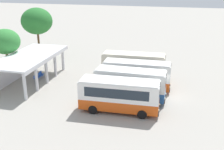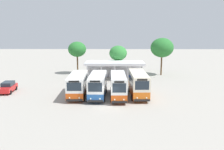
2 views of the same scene
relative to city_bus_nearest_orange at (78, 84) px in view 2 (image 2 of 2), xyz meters
name	(u,v)px [view 2 (image 2 of 2)]	position (x,y,z in m)	size (l,w,h in m)	color
ground_plane	(108,105)	(4.59, -4.41, -1.80)	(180.00, 180.00, 0.00)	#A39E93
city_bus_nearest_orange	(78,84)	(0.00, 0.00, 0.00)	(2.59, 7.83, 3.26)	black
city_bus_second_in_row	(98,85)	(2.94, -0.54, 0.05)	(2.42, 7.56, 3.37)	black
city_bus_middle_cream	(118,85)	(5.89, -0.76, 0.06)	(2.34, 7.79, 3.38)	black
city_bus_fourth_amber	(138,83)	(8.83, 0.08, 0.12)	(2.51, 7.90, 3.50)	black
parked_car_flank	(8,87)	(-11.25, 1.99, -0.98)	(2.12, 4.38, 1.62)	black
terminal_canopy	(115,66)	(5.38, 12.92, 0.78)	(11.51, 5.28, 3.40)	silver
waiting_chair_end_by_column	(114,77)	(5.31, 11.87, -1.28)	(0.46, 0.46, 0.86)	slate
waiting_chair_second_from_end	(117,77)	(5.87, 11.84, -1.28)	(0.46, 0.46, 0.86)	slate
waiting_chair_middle_seat	(120,77)	(6.43, 11.80, -1.28)	(0.46, 0.46, 0.86)	slate
waiting_chair_fourth_seat	(123,77)	(6.99, 11.91, -1.28)	(0.46, 0.46, 0.86)	slate
roadside_tree_behind_canopy	(118,53)	(6.11, 16.04, 2.93)	(3.72, 3.72, 6.33)	brown
roadside_tree_east_of_canopy	(162,48)	(15.38, 16.46, 4.06)	(4.81, 4.81, 7.92)	brown
roadside_tree_west_of_canopy	(77,49)	(-2.80, 17.89, 3.58)	(3.90, 3.90, 7.07)	brown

